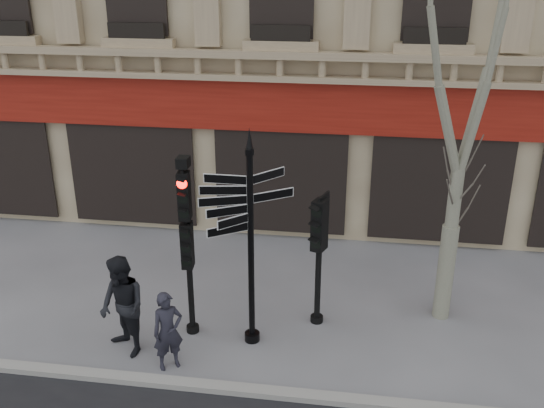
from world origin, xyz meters
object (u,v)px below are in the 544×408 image
(plane_tree, at_px, (474,42))
(fingerpost, at_px, (250,204))
(traffic_signal_main, at_px, (187,226))
(traffic_signal_secondary, at_px, (319,238))
(pedestrian_a, at_px, (168,331))
(pedestrian_b, at_px, (123,307))

(plane_tree, bearing_deg, fingerpost, -159.04)
(fingerpost, bearing_deg, plane_tree, -2.89)
(traffic_signal_main, xyz_separation_m, traffic_signal_secondary, (2.44, 0.72, -0.42))
(traffic_signal_main, bearing_deg, traffic_signal_secondary, 11.02)
(fingerpost, distance_m, pedestrian_a, 2.72)
(traffic_signal_secondary, bearing_deg, fingerpost, -124.39)
(traffic_signal_secondary, xyz_separation_m, pedestrian_a, (-2.55, -1.87, -1.14))
(fingerpost, relative_size, pedestrian_b, 2.17)
(fingerpost, xyz_separation_m, pedestrian_a, (-1.35, -1.03, -2.13))
(fingerpost, distance_m, plane_tree, 4.86)
(pedestrian_a, bearing_deg, traffic_signal_secondary, 1.56)
(traffic_signal_main, xyz_separation_m, pedestrian_a, (-0.11, -1.15, -1.56))
(traffic_signal_main, distance_m, traffic_signal_secondary, 2.58)
(plane_tree, xyz_separation_m, pedestrian_b, (-6.06, -2.15, -4.63))
(plane_tree, distance_m, pedestrian_a, 7.46)
(fingerpost, bearing_deg, traffic_signal_secondary, 11.20)
(traffic_signal_secondary, bearing_deg, pedestrian_a, -123.18)
(pedestrian_a, distance_m, pedestrian_b, 1.03)
(traffic_signal_secondary, relative_size, pedestrian_a, 1.78)
(plane_tree, bearing_deg, traffic_signal_secondary, -166.88)
(plane_tree, bearing_deg, pedestrian_b, -160.45)
(fingerpost, distance_m, pedestrian_b, 3.07)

